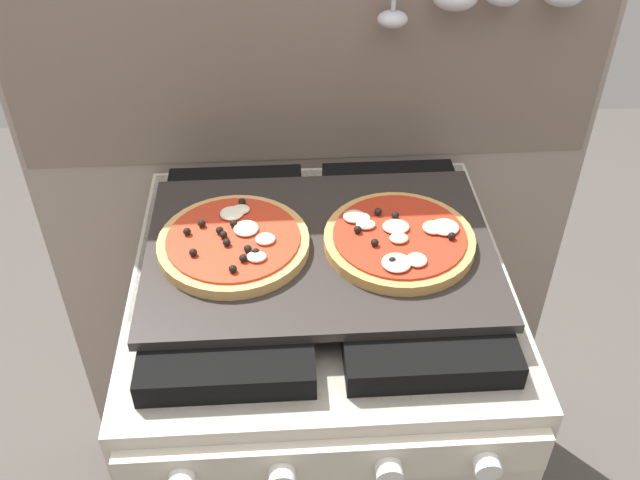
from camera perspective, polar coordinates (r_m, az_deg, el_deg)
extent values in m
cube|color=gray|center=(1.47, -0.82, 3.70)|extent=(1.10, 0.03, 1.55)
cube|color=gray|center=(1.27, -0.94, 17.13)|extent=(1.08, 0.00, 0.56)
ellipsoid|color=silver|center=(1.26, 5.77, 17.03)|extent=(0.05, 0.04, 0.03)
cube|color=beige|center=(1.48, 0.00, -15.07)|extent=(0.60, 0.60, 0.86)
cube|color=black|center=(1.16, 0.00, -2.76)|extent=(0.59, 0.59, 0.01)
cube|color=black|center=(1.14, -7.02, -2.06)|extent=(0.24, 0.51, 0.04)
cube|color=black|center=(1.16, 6.94, -1.49)|extent=(0.24, 0.51, 0.04)
cube|color=beige|center=(1.00, 1.17, -17.13)|extent=(0.58, 0.02, 0.07)
cylinder|color=silver|center=(0.98, -3.02, -18.34)|extent=(0.04, 0.02, 0.04)
cylinder|color=silver|center=(0.99, 5.51, -17.86)|extent=(0.04, 0.02, 0.04)
cylinder|color=silver|center=(1.02, 13.12, -17.11)|extent=(0.04, 0.02, 0.04)
cube|color=#2D2826|center=(1.12, 0.00, -0.71)|extent=(0.54, 0.38, 0.02)
cylinder|color=tan|center=(1.11, -6.87, -0.42)|extent=(0.23, 0.23, 0.02)
cylinder|color=red|center=(1.10, -6.91, 0.01)|extent=(0.21, 0.21, 0.00)
ellipsoid|color=#F4EACC|center=(1.09, -4.35, 0.09)|extent=(0.03, 0.03, 0.01)
ellipsoid|color=#F4EACC|center=(1.06, -5.05, -1.32)|extent=(0.03, 0.03, 0.01)
ellipsoid|color=#F4EACC|center=(1.15, -7.01, 2.12)|extent=(0.04, 0.04, 0.01)
ellipsoid|color=#F4EACC|center=(1.15, -6.31, 2.42)|extent=(0.03, 0.02, 0.01)
ellipsoid|color=#F4EACC|center=(1.11, -5.88, 0.92)|extent=(0.04, 0.04, 0.01)
sphere|color=black|center=(1.11, -7.65, 0.53)|extent=(0.01, 0.01, 0.01)
sphere|color=black|center=(1.06, -6.11, -1.44)|extent=(0.01, 0.01, 0.01)
sphere|color=black|center=(1.04, -6.93, -2.28)|extent=(0.01, 0.01, 0.01)
sphere|color=black|center=(1.07, -5.75, -0.69)|extent=(0.01, 0.01, 0.01)
sphere|color=black|center=(1.09, -7.41, -0.18)|extent=(0.01, 0.01, 0.01)
sphere|color=black|center=(1.12, -10.50, 0.67)|extent=(0.01, 0.01, 0.01)
sphere|color=black|center=(1.17, -6.19, 3.03)|extent=(0.01, 0.01, 0.01)
sphere|color=black|center=(1.12, -6.86, 1.31)|extent=(0.01, 0.01, 0.01)
sphere|color=black|center=(1.08, -10.03, -0.98)|extent=(0.01, 0.01, 0.01)
sphere|color=black|center=(1.13, -9.36, 1.31)|extent=(0.01, 0.01, 0.01)
sphere|color=black|center=(1.07, -5.11, -0.96)|extent=(0.01, 0.01, 0.01)
sphere|color=black|center=(1.11, -7.96, 0.77)|extent=(0.01, 0.01, 0.01)
cylinder|color=tan|center=(1.12, 6.29, -0.05)|extent=(0.23, 0.23, 0.02)
cylinder|color=#B72D19|center=(1.11, 6.32, 0.39)|extent=(0.21, 0.21, 0.00)
ellipsoid|color=beige|center=(1.12, 3.65, 1.24)|extent=(0.03, 0.03, 0.01)
ellipsoid|color=beige|center=(1.06, 7.68, -1.57)|extent=(0.03, 0.03, 0.01)
ellipsoid|color=beige|center=(1.05, 6.08, -1.80)|extent=(0.04, 0.04, 0.01)
ellipsoid|color=beige|center=(1.12, 8.95, 1.02)|extent=(0.03, 0.03, 0.01)
ellipsoid|color=beige|center=(1.13, 3.30, 1.76)|extent=(0.03, 0.03, 0.01)
ellipsoid|color=beige|center=(1.12, 6.05, 1.06)|extent=(0.04, 0.04, 0.01)
ellipsoid|color=beige|center=(1.10, 6.28, 0.15)|extent=(0.03, 0.03, 0.01)
ellipsoid|color=beige|center=(1.13, 2.72, 1.88)|extent=(0.04, 0.03, 0.01)
ellipsoid|color=beige|center=(1.12, 9.91, 0.89)|extent=(0.04, 0.04, 0.01)
sphere|color=black|center=(1.14, 5.98, 1.97)|extent=(0.01, 0.01, 0.01)
sphere|color=black|center=(1.10, 3.00, 0.82)|extent=(0.01, 0.01, 0.01)
sphere|color=black|center=(1.14, 4.63, 2.26)|extent=(0.01, 0.01, 0.01)
sphere|color=black|center=(1.08, 4.36, -0.19)|extent=(0.01, 0.01, 0.01)
sphere|color=black|center=(1.11, 10.40, 0.32)|extent=(0.01, 0.01, 0.01)
sphere|color=black|center=(1.05, 5.75, -1.66)|extent=(0.01, 0.01, 0.01)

